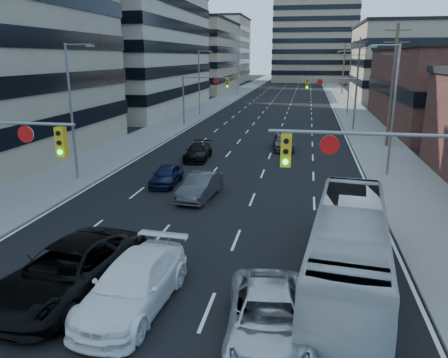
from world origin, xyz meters
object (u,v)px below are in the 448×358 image
transit_bus (349,248)px  sedan_blue (166,175)px  white_van (133,284)px  silver_suv (268,318)px  black_pickup (69,271)px

transit_bus → sedan_blue: bearing=139.2°
white_van → transit_bus: size_ratio=0.53×
transit_bus → silver_suv: bearing=-117.9°
black_pickup → white_van: black_pickup is taller
white_van → silver_suv: bearing=-7.9°
white_van → silver_suv: (4.60, -0.96, -0.09)m
transit_bus → sedan_blue: transit_bus is taller
white_van → black_pickup: bearing=176.3°
white_van → transit_bus: bearing=25.3°
transit_bus → black_pickup: bearing=-159.4°
silver_suv → sedan_blue: 17.19m
black_pickup → transit_bus: (9.67, 2.48, 0.57)m
silver_suv → transit_bus: size_ratio=0.50×
silver_suv → transit_bus: bearing=49.9°
silver_suv → sedan_blue: bearing=112.0°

